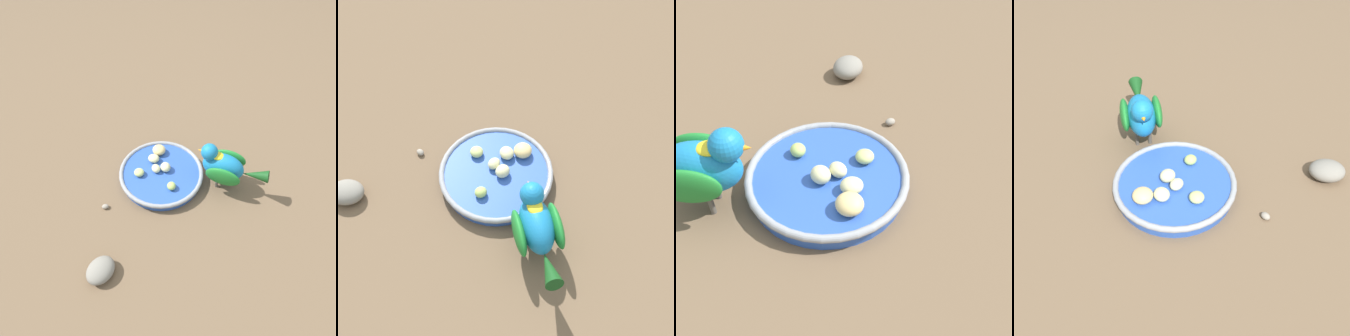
{
  "view_description": "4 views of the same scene",
  "coord_description": "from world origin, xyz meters",
  "views": [
    {
      "loc": [
        -0.31,
        -0.43,
        0.68
      ],
      "look_at": [
        -0.02,
        -0.02,
        0.05
      ],
      "focal_mm": 31.27,
      "sensor_mm": 36.0,
      "label": 1
    },
    {
      "loc": [
        0.18,
        -0.47,
        0.79
      ],
      "look_at": [
        -0.0,
        -0.01,
        0.07
      ],
      "focal_mm": 47.38,
      "sensor_mm": 36.0,
      "label": 2
    },
    {
      "loc": [
        0.29,
        0.26,
        0.45
      ],
      "look_at": [
        -0.04,
        0.02,
        0.05
      ],
      "focal_mm": 43.4,
      "sensor_mm": 36.0,
      "label": 3
    },
    {
      "loc": [
        -0.24,
        0.47,
        0.55
      ],
      "look_at": [
        -0.04,
        -0.01,
        0.06
      ],
      "focal_mm": 40.59,
      "sensor_mm": 36.0,
      "label": 4
    }
  ],
  "objects": [
    {
      "name": "ground_plane",
      "position": [
        0.0,
        0.0,
        0.0
      ],
      "size": [
        4.0,
        4.0,
        0.0
      ],
      "primitive_type": "plane",
      "color": "brown"
    },
    {
      "name": "feeding_bowl",
      "position": [
        -0.03,
        -0.0,
        0.02
      ],
      "size": [
        0.24,
        0.24,
        0.03
      ],
      "color": "#2D56B7",
      "rests_on": "ground_plane"
    },
    {
      "name": "apple_piece_0",
      "position": [
        0.01,
        0.06,
        0.04
      ],
      "size": [
        0.05,
        0.05,
        0.03
      ],
      "primitive_type": "ellipsoid",
      "rotation": [
        0.0,
        0.0,
        0.89
      ],
      "color": "#E5C67F",
      "rests_on": "feeding_bowl"
    },
    {
      "name": "apple_piece_1",
      "position": [
        -0.02,
        0.05,
        0.03
      ],
      "size": [
        0.04,
        0.04,
        0.02
      ],
      "primitive_type": "ellipsoid",
      "rotation": [
        0.0,
        0.0,
        5.52
      ],
      "color": "beige",
      "rests_on": "feeding_bowl"
    },
    {
      "name": "apple_piece_2",
      "position": [
        -0.04,
        -0.06,
        0.03
      ],
      "size": [
        0.03,
        0.03,
        0.02
      ],
      "primitive_type": "ellipsoid",
      "rotation": [
        0.0,
        0.0,
        4.02
      ],
      "color": "#B2CC66",
      "rests_on": "feeding_bowl"
    },
    {
      "name": "apple_piece_3",
      "position": [
        -0.04,
        0.01,
        0.03
      ],
      "size": [
        0.03,
        0.03,
        0.02
      ],
      "primitive_type": "ellipsoid",
      "rotation": [
        0.0,
        0.0,
        4.43
      ],
      "color": "beige",
      "rests_on": "feeding_bowl"
    },
    {
      "name": "apple_piece_4",
      "position": [
        -0.01,
        -0.0,
        0.04
      ],
      "size": [
        0.04,
        0.04,
        0.02
      ],
      "primitive_type": "ellipsoid",
      "rotation": [
        0.0,
        0.0,
        1.2
      ],
      "color": "beige",
      "rests_on": "feeding_bowl"
    },
    {
      "name": "apple_piece_5",
      "position": [
        -0.08,
        0.03,
        0.03
      ],
      "size": [
        0.04,
        0.04,
        0.02
      ],
      "primitive_type": "ellipsoid",
      "rotation": [
        0.0,
        0.0,
        5.83
      ],
      "color": "#C6D17A",
      "rests_on": "feeding_bowl"
    },
    {
      "name": "parrot",
      "position": [
        0.1,
        -0.11,
        0.08
      ],
      "size": [
        0.14,
        0.18,
        0.14
      ],
      "rotation": [
        0.0,
        0.0,
        2.15
      ],
      "color": "#59544C",
      "rests_on": "ground_plane"
    },
    {
      "name": "rock_large",
      "position": [
        -0.3,
        -0.15,
        0.02
      ],
      "size": [
        0.09,
        0.08,
        0.04
      ],
      "primitive_type": "ellipsoid",
      "rotation": [
        0.0,
        0.0,
        3.47
      ],
      "color": "gray",
      "rests_on": "ground_plane"
    },
    {
      "name": "pebble_0",
      "position": [
        -0.21,
        0.0,
        0.01
      ],
      "size": [
        0.02,
        0.02,
        0.01
      ],
      "primitive_type": "ellipsoid",
      "rotation": [
        0.0,
        0.0,
        2.67
      ],
      "color": "gray",
      "rests_on": "ground_plane"
    }
  ]
}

